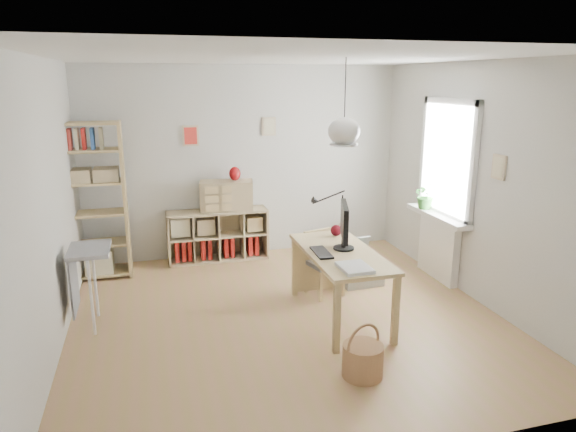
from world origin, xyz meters
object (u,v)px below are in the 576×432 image
object	(u,v)px
storage_chest	(359,269)
drawer_chest	(227,196)
desk	(340,260)
chair	(322,259)
monitor	(344,224)
cube_shelf	(216,239)
tall_bookshelf	(93,195)

from	to	relation	value
storage_chest	drawer_chest	xyz separation A→B (m)	(-1.45, 1.33, 0.75)
desk	drawer_chest	world-z (taller)	drawer_chest
chair	storage_chest	xyz separation A→B (m)	(0.56, 0.19, -0.26)
chair	storage_chest	bearing A→B (deg)	4.07
monitor	cube_shelf	bearing A→B (deg)	134.57
storage_chest	drawer_chest	distance (m)	2.11
cube_shelf	drawer_chest	xyz separation A→B (m)	(0.16, -0.04, 0.63)
chair	monitor	bearing A→B (deg)	-102.28
desk	cube_shelf	world-z (taller)	desk
desk	drawer_chest	distance (m)	2.37
chair	drawer_chest	distance (m)	1.83
tall_bookshelf	monitor	distance (m)	3.25
chair	storage_chest	distance (m)	0.65
drawer_chest	desk	bearing A→B (deg)	-58.54
cube_shelf	tall_bookshelf	world-z (taller)	tall_bookshelf
storage_chest	desk	bearing A→B (deg)	-128.29
cube_shelf	drawer_chest	distance (m)	0.65
chair	storage_chest	world-z (taller)	chair
storage_chest	chair	bearing A→B (deg)	-164.91
desk	tall_bookshelf	distance (m)	3.27
cube_shelf	storage_chest	bearing A→B (deg)	-40.32
tall_bookshelf	drawer_chest	distance (m)	1.75
tall_bookshelf	drawer_chest	size ratio (longest dim) A/B	2.76
tall_bookshelf	storage_chest	world-z (taller)	tall_bookshelf
monitor	tall_bookshelf	bearing A→B (deg)	162.59
chair	cube_shelf	bearing A→B (deg)	109.52
desk	tall_bookshelf	bearing A→B (deg)	142.99
tall_bookshelf	monitor	bearing A→B (deg)	-35.47
monitor	storage_chest	bearing A→B (deg)	73.90
desk	cube_shelf	bearing A→B (deg)	114.61
cube_shelf	chair	bearing A→B (deg)	-55.94
desk	monitor	distance (m)	0.38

